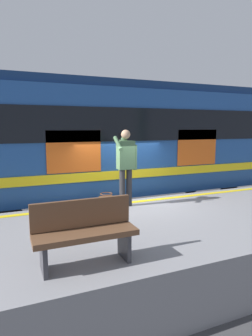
# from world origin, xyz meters

# --- Properties ---
(ground_plane) EXTENTS (23.55, 23.55, 0.00)m
(ground_plane) POSITION_xyz_m (0.00, 0.00, 0.00)
(ground_plane) COLOR #3D3D3F
(platform) EXTENTS (13.04, 3.75, 1.03)m
(platform) POSITION_xyz_m (0.00, 1.87, 0.51)
(platform) COLOR gray
(platform) RESTS_ON ground
(safety_line) EXTENTS (12.78, 0.16, 0.01)m
(safety_line) POSITION_xyz_m (0.00, 0.30, 1.03)
(safety_line) COLOR yellow
(safety_line) RESTS_ON platform
(track_rail_near) EXTENTS (16.95, 0.08, 0.16)m
(track_rail_near) POSITION_xyz_m (0.00, -1.13, 0.08)
(track_rail_near) COLOR slate
(track_rail_near) RESTS_ON ground
(track_rail_far) EXTENTS (16.95, 0.08, 0.16)m
(track_rail_far) POSITION_xyz_m (0.00, -2.57, 0.08)
(track_rail_far) COLOR slate
(track_rail_far) RESTS_ON ground
(train_carriage) EXTENTS (10.88, 2.85, 4.08)m
(train_carriage) POSITION_xyz_m (-0.67, -1.84, 2.58)
(train_carriage) COLOR #1E478C
(train_carriage) RESTS_ON ground
(passenger) EXTENTS (0.57, 0.55, 1.85)m
(passenger) POSITION_xyz_m (0.22, 0.53, 2.13)
(passenger) COLOR #262628
(passenger) RESTS_ON platform
(handbag) EXTENTS (0.32, 0.29, 0.33)m
(handbag) POSITION_xyz_m (0.68, 0.44, 1.18)
(handbag) COLOR #59331E
(handbag) RESTS_ON platform
(bench) EXTENTS (1.43, 0.44, 0.90)m
(bench) POSITION_xyz_m (1.91, 3.05, 1.52)
(bench) COLOR brown
(bench) RESTS_ON platform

